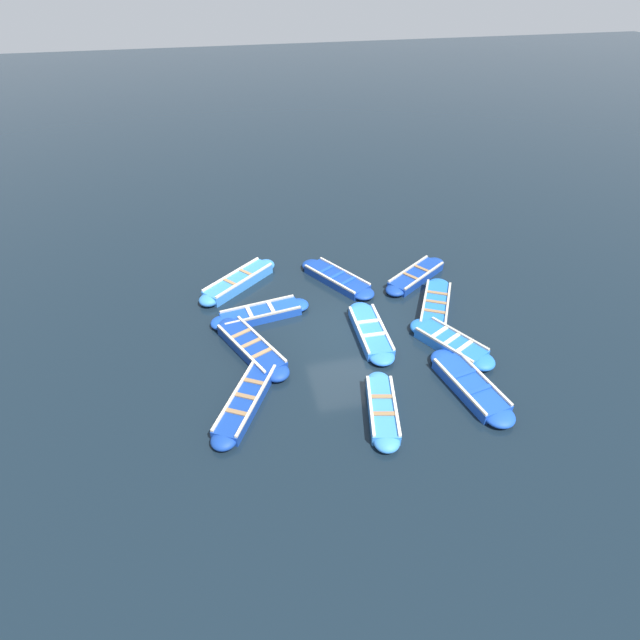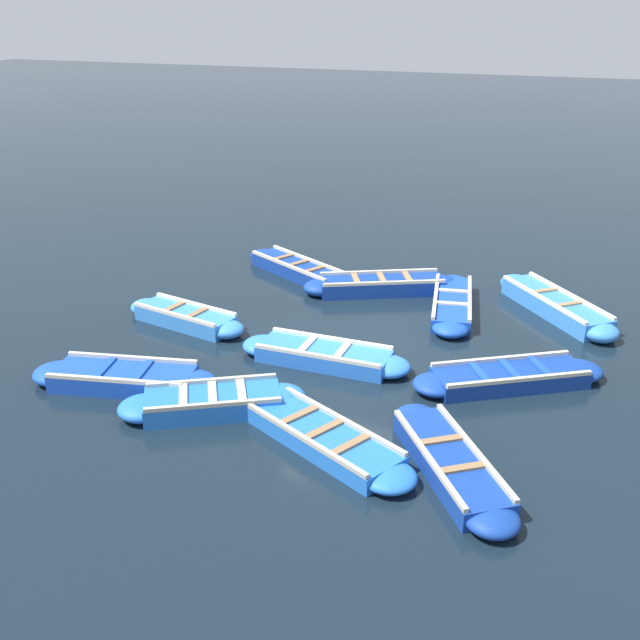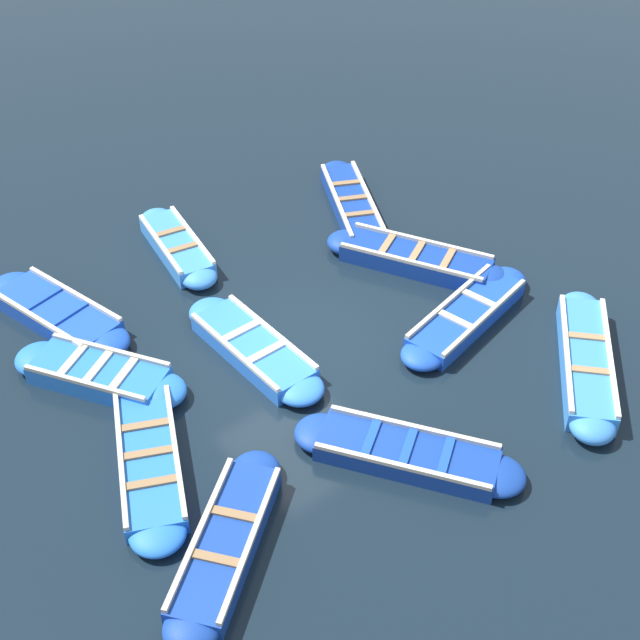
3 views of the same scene
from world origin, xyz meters
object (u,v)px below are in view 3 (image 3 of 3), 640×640
Objects in this scene: boat_outer_right at (586,362)px; boat_outer_left at (57,314)px; boat_far_corner at (407,454)px; boat_inner_gap at (177,247)px; boat_end_of_row at (99,375)px; boat_centre at (466,316)px; boat_near_quay at (352,205)px; boat_stern_in at (253,349)px; boat_broadside at (416,259)px; boat_bow_out at (149,460)px; boat_drifting at (226,543)px.

boat_outer_right reaches higher than boat_outer_left.
boat_far_corner is 6.99m from boat_inner_gap.
boat_outer_right is at bearing -128.67° from boat_end_of_row.
boat_outer_left is (4.96, 5.69, 0.01)m from boat_centre.
boat_outer_left is (-0.34, 2.87, -0.00)m from boat_inner_gap.
boat_outer_right is (-6.36, 0.33, 0.03)m from boat_near_quay.
boat_end_of_row is (3.01, 5.94, 0.02)m from boat_centre.
boat_stern_in is (1.83, 3.53, 0.00)m from boat_centre.
boat_centre is 1.02× the size of boat_outer_left.
boat_centre is 7.55m from boat_outer_left.
boat_outer_right is at bearing -179.10° from boat_broadside.
boat_near_quay reaches higher than boat_outer_left.
boat_stern_in is at bearing 168.50° from boat_inner_gap.
boat_stern_in reaches higher than boat_bow_out.
boat_drifting is (1.04, 6.92, -0.04)m from boat_outer_right.
boat_broadside is (3.00, -6.86, 0.02)m from boat_drifting.
boat_inner_gap is (6.97, -0.38, 0.02)m from boat_far_corner.
boat_drifting is (-5.32, 7.25, -0.01)m from boat_near_quay.
boat_bow_out is 2.95m from boat_stern_in.
boat_inner_gap is (2.29, -3.11, -0.00)m from boat_end_of_row.
boat_stern_in is 3.80m from boat_outer_left.
boat_centre is at bearing 163.73° from boat_broadside.
boat_near_quay reaches higher than boat_bow_out.
boat_inner_gap reaches higher than boat_drifting.
boat_far_corner is 1.04× the size of boat_stern_in.
boat_centre reaches higher than boat_bow_out.
boat_outer_right is at bearing -134.51° from boat_stern_in.
boat_stern_in is (-2.30, 4.46, -0.01)m from boat_near_quay.
boat_broadside reaches higher than boat_centre.
boat_stern_in is at bearing -42.83° from boat_drifting.
boat_outer_right reaches higher than boat_end_of_row.
boat_drifting is 7.49m from boat_broadside.
boat_broadside is at bearing -66.35° from boat_drifting.
boat_inner_gap is at bearing -11.50° from boat_stern_in.
boat_far_corner is at bearing 176.84° from boat_inner_gap.
boat_bow_out is (-3.29, 7.24, -0.02)m from boat_near_quay.
boat_centre is 1.06× the size of boat_stern_in.
boat_inner_gap is at bearing -53.62° from boat_end_of_row.
boat_stern_in is at bearing 62.54° from boat_centre.
boat_drifting is 6.18m from boat_outer_left.
boat_far_corner is 7.13m from boat_near_quay.
boat_bow_out is 1.05× the size of boat_stern_in.
boat_far_corner is 0.99× the size of boat_outer_left.
boat_drifting is at bearing 81.08° from boat_far_corner.
boat_inner_gap is at bearing 43.95° from boat_broadside.
boat_bow_out is at bearing 141.95° from boat_inner_gap.
boat_near_quay is 6.96m from boat_end_of_row.
boat_broadside is (3.49, -3.74, 0.03)m from boat_far_corner.
boat_end_of_row is at bearing 172.79° from boat_outer_left.
boat_far_corner is at bearing -174.78° from boat_stern_in.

